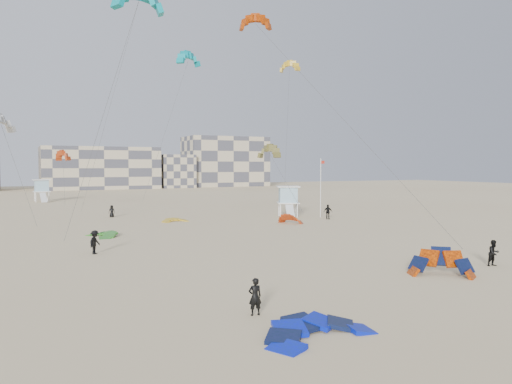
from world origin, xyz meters
name	(u,v)px	position (x,y,z in m)	size (l,w,h in m)	color
ground	(304,307)	(0.00, 0.00, 0.00)	(320.00, 320.00, 0.00)	beige
kite_ground_blue	(317,336)	(-1.58, -3.58, 0.00)	(4.32, 4.46, 0.93)	#000AED
kite_ground_orange	(441,276)	(10.98, 2.19, 0.00)	(3.90, 2.78, 2.69)	#FF5203
kite_ground_green	(102,237)	(-4.86, 28.38, 0.00)	(3.46, 3.61, 0.83)	#3D8F24
kite_ground_red_far	(290,223)	(16.42, 30.07, 0.00)	(2.93, 2.51, 1.79)	#AF3209
kite_ground_yellow	(175,222)	(4.95, 37.63, 0.00)	(2.93, 3.04, 0.68)	#C4841E
kitesurfer_main	(255,297)	(-2.59, -0.11, 0.84)	(0.61, 0.40, 1.68)	black
kitesurfer_b	(494,253)	(16.34, 2.84, 0.87)	(0.84, 0.66, 1.73)	black
kitesurfer_c	(95,242)	(-6.78, 18.99, 0.90)	(1.16, 0.67, 1.79)	black
kitesurfer_d	(328,212)	(22.80, 31.84, 0.92)	(1.08, 0.45, 1.84)	black
kitesurfer_e	(112,211)	(-0.95, 46.05, 0.78)	(0.76, 0.50, 1.56)	black
kitesurfer_f	(296,203)	(27.73, 48.14, 0.81)	(1.50, 0.48, 1.61)	black
kite_fly_teal_a	(139,2)	(-3.86, 16.39, 18.29)	(6.98, 5.42, 18.74)	#0597A4
kite_fly_orange	(255,24)	(11.42, 29.01, 21.81)	(5.94, 26.98, 22.00)	#FF5203
kite_fly_grey	(1,125)	(-13.11, 31.42, 10.37)	(4.97, 4.30, 10.60)	white
kite_fly_olive	(269,153)	(18.98, 40.43, 8.43)	(4.49, 11.21, 8.70)	brown
kite_fly_yellow	(289,67)	(27.83, 50.50, 22.38)	(4.45, 5.80, 22.44)	#C4841E
kite_fly_teal_b	(189,60)	(12.19, 54.14, 22.83)	(9.35, 5.61, 23.34)	#0597A4
kite_fly_red	(63,156)	(-5.64, 59.52, 8.02)	(3.90, 4.01, 8.09)	#AF3209
lifeguard_tower_near	(288,201)	(19.89, 36.72, 1.99)	(3.73, 5.98, 4.02)	white
lifeguard_tower_far	(42,191)	(-7.73, 80.68, 2.05)	(3.09, 5.73, 4.13)	white
flagpole	(321,186)	(23.25, 34.21, 3.98)	(0.61, 0.09, 7.57)	white
condo_mid	(100,168)	(10.00, 130.00, 6.00)	(32.00, 16.00, 12.00)	#BDAE8B
condo_east	(225,162)	(50.00, 132.00, 8.00)	(26.00, 14.00, 16.00)	#BDAE8B
condo_fill_right	(176,171)	(32.00, 128.00, 5.00)	(10.00, 10.00, 10.00)	#BDAE8B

